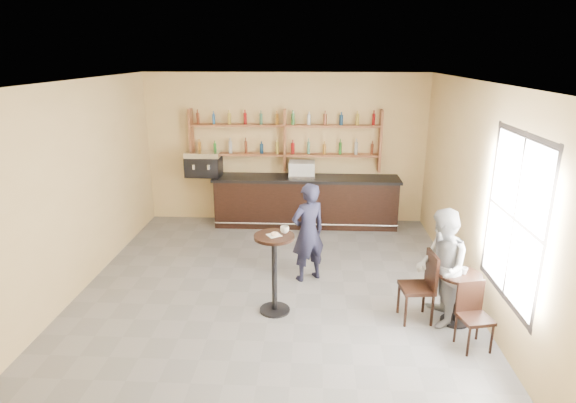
{
  "coord_description": "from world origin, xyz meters",
  "views": [
    {
      "loc": [
        0.6,
        -6.71,
        3.59
      ],
      "look_at": [
        0.2,
        0.8,
        1.25
      ],
      "focal_mm": 30.0,
      "sensor_mm": 36.0,
      "label": 1
    }
  ],
  "objects_px": {
    "bar_counter": "(306,201)",
    "cafe_table": "(457,298)",
    "espresso_machine": "(204,164)",
    "chair_south": "(475,318)",
    "pedestal_table": "(274,274)",
    "man_main": "(308,232)",
    "patron_second": "(441,268)",
    "chair_west": "(416,287)",
    "pastry_case": "(302,169)"
  },
  "relations": [
    {
      "from": "bar_counter",
      "to": "cafe_table",
      "type": "bearing_deg",
      "value": -60.96
    },
    {
      "from": "espresso_machine",
      "to": "chair_south",
      "type": "bearing_deg",
      "value": -43.29
    },
    {
      "from": "pedestal_table",
      "to": "man_main",
      "type": "xyz_separation_m",
      "value": [
        0.46,
        1.07,
        0.23
      ]
    },
    {
      "from": "espresso_machine",
      "to": "man_main",
      "type": "distance_m",
      "value": 3.49
    },
    {
      "from": "espresso_machine",
      "to": "patron_second",
      "type": "distance_m",
      "value": 5.61
    },
    {
      "from": "man_main",
      "to": "chair_west",
      "type": "bearing_deg",
      "value": 110.44
    },
    {
      "from": "pedestal_table",
      "to": "chair_south",
      "type": "bearing_deg",
      "value": -16.65
    },
    {
      "from": "bar_counter",
      "to": "cafe_table",
      "type": "relative_size",
      "value": 5.32
    },
    {
      "from": "chair_west",
      "to": "chair_south",
      "type": "relative_size",
      "value": 1.17
    },
    {
      "from": "pastry_case",
      "to": "pedestal_table",
      "type": "bearing_deg",
      "value": -87.28
    },
    {
      "from": "pastry_case",
      "to": "cafe_table",
      "type": "distance_m",
      "value": 4.54
    },
    {
      "from": "espresso_machine",
      "to": "cafe_table",
      "type": "xyz_separation_m",
      "value": [
        4.32,
        -3.86,
        -0.96
      ]
    },
    {
      "from": "cafe_table",
      "to": "pedestal_table",
      "type": "bearing_deg",
      "value": 176.16
    },
    {
      "from": "chair_west",
      "to": "patron_second",
      "type": "height_order",
      "value": "patron_second"
    },
    {
      "from": "bar_counter",
      "to": "pedestal_table",
      "type": "xyz_separation_m",
      "value": [
        -0.38,
        -3.69,
        0.05
      ]
    },
    {
      "from": "cafe_table",
      "to": "chair_west",
      "type": "bearing_deg",
      "value": 174.81
    },
    {
      "from": "pedestal_table",
      "to": "chair_west",
      "type": "bearing_deg",
      "value": -3.46
    },
    {
      "from": "bar_counter",
      "to": "espresso_machine",
      "type": "distance_m",
      "value": 2.32
    },
    {
      "from": "espresso_machine",
      "to": "bar_counter",
      "type": "bearing_deg",
      "value": 2.28
    },
    {
      "from": "cafe_table",
      "to": "espresso_machine",
      "type": "bearing_deg",
      "value": 138.23
    },
    {
      "from": "chair_south",
      "to": "patron_second",
      "type": "relative_size",
      "value": 0.52
    },
    {
      "from": "pedestal_table",
      "to": "chair_south",
      "type": "height_order",
      "value": "pedestal_table"
    },
    {
      "from": "bar_counter",
      "to": "patron_second",
      "type": "height_order",
      "value": "patron_second"
    },
    {
      "from": "espresso_machine",
      "to": "patron_second",
      "type": "bearing_deg",
      "value": -41.07
    },
    {
      "from": "pastry_case",
      "to": "cafe_table",
      "type": "xyz_separation_m",
      "value": [
        2.23,
        -3.86,
        -0.86
      ]
    },
    {
      "from": "espresso_machine",
      "to": "pedestal_table",
      "type": "height_order",
      "value": "espresso_machine"
    },
    {
      "from": "bar_counter",
      "to": "pastry_case",
      "type": "relative_size",
      "value": 7.08
    },
    {
      "from": "bar_counter",
      "to": "chair_south",
      "type": "relative_size",
      "value": 4.62
    },
    {
      "from": "pastry_case",
      "to": "espresso_machine",
      "type": "bearing_deg",
      "value": -172.77
    },
    {
      "from": "man_main",
      "to": "chair_west",
      "type": "relative_size",
      "value": 1.64
    },
    {
      "from": "espresso_machine",
      "to": "cafe_table",
      "type": "height_order",
      "value": "espresso_machine"
    },
    {
      "from": "pastry_case",
      "to": "chair_west",
      "type": "xyz_separation_m",
      "value": [
        1.68,
        -3.81,
        -0.73
      ]
    },
    {
      "from": "cafe_table",
      "to": "chair_south",
      "type": "distance_m",
      "value": 0.6
    },
    {
      "from": "espresso_machine",
      "to": "chair_south",
      "type": "xyz_separation_m",
      "value": [
        4.37,
        -4.46,
        -0.9
      ]
    },
    {
      "from": "bar_counter",
      "to": "pastry_case",
      "type": "xyz_separation_m",
      "value": [
        -0.09,
        0.0,
        0.7
      ]
    },
    {
      "from": "chair_south",
      "to": "espresso_machine",
      "type": "bearing_deg",
      "value": 120.72
    },
    {
      "from": "chair_south",
      "to": "patron_second",
      "type": "height_order",
      "value": "patron_second"
    },
    {
      "from": "pedestal_table",
      "to": "man_main",
      "type": "distance_m",
      "value": 1.19
    },
    {
      "from": "pedestal_table",
      "to": "chair_south",
      "type": "xyz_separation_m",
      "value": [
        2.57,
        -0.77,
        -0.16
      ]
    },
    {
      "from": "pedestal_table",
      "to": "cafe_table",
      "type": "bearing_deg",
      "value": -3.84
    },
    {
      "from": "espresso_machine",
      "to": "chair_south",
      "type": "height_order",
      "value": "espresso_machine"
    },
    {
      "from": "pastry_case",
      "to": "patron_second",
      "type": "xyz_separation_m",
      "value": [
        1.98,
        -3.84,
        -0.42
      ]
    },
    {
      "from": "pedestal_table",
      "to": "patron_second",
      "type": "bearing_deg",
      "value": -3.81
    },
    {
      "from": "man_main",
      "to": "cafe_table",
      "type": "height_order",
      "value": "man_main"
    },
    {
      "from": "bar_counter",
      "to": "chair_south",
      "type": "xyz_separation_m",
      "value": [
        2.19,
        -4.46,
        -0.11
      ]
    },
    {
      "from": "man_main",
      "to": "chair_west",
      "type": "distance_m",
      "value": 1.95
    },
    {
      "from": "chair_west",
      "to": "espresso_machine",
      "type": "bearing_deg",
      "value": -140.92
    },
    {
      "from": "man_main",
      "to": "cafe_table",
      "type": "distance_m",
      "value": 2.45
    },
    {
      "from": "pedestal_table",
      "to": "bar_counter",
      "type": "bearing_deg",
      "value": 84.1
    },
    {
      "from": "cafe_table",
      "to": "chair_west",
      "type": "distance_m",
      "value": 0.57
    }
  ]
}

